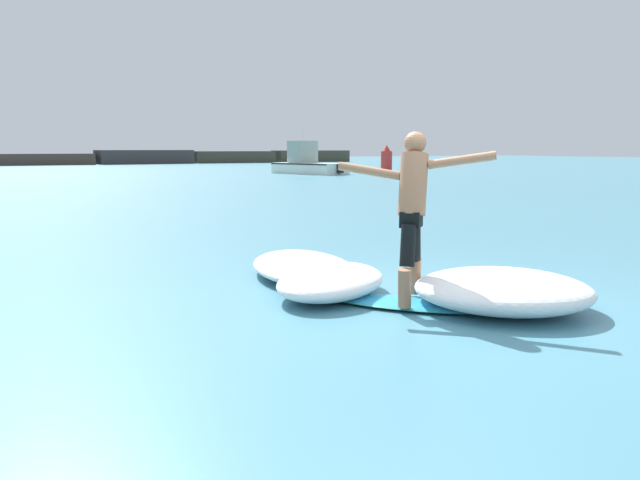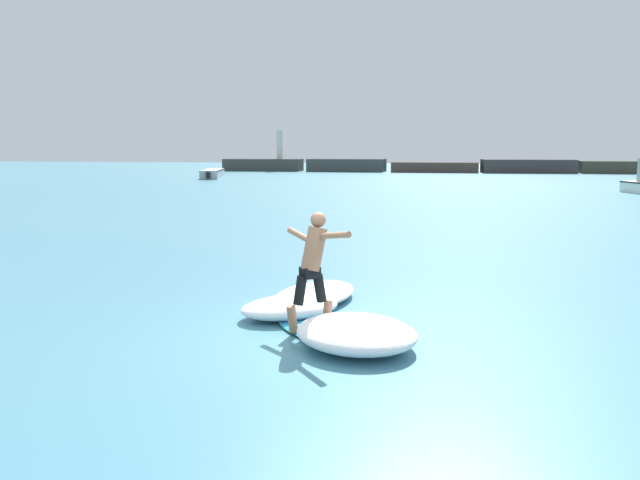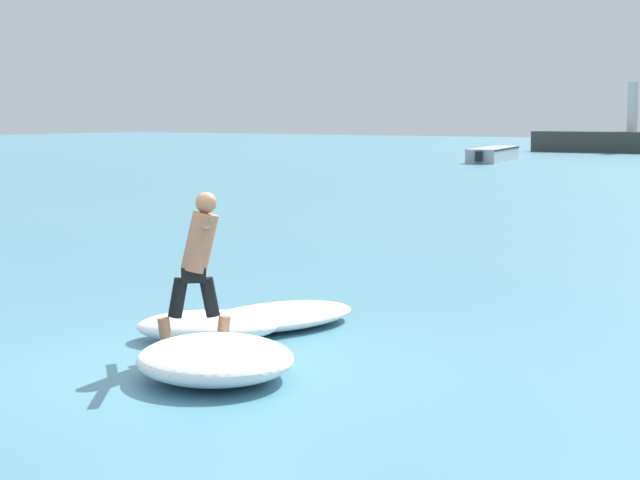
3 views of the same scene
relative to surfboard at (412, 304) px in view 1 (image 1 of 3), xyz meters
name	(u,v)px [view 1 (image 1 of 3)]	position (x,y,z in m)	size (l,w,h in m)	color
ground_plane	(445,307)	(0.29, -0.16, -0.03)	(200.00, 200.00, 0.00)	teal
rock_jetty_breakwater	(85,158)	(5.03, 61.84, 0.65)	(58.23, 4.48, 4.68)	#3B3E3A
surfboard	(412,304)	(0.00, 0.00, 0.00)	(1.62, 1.75, 0.20)	#2F9CCE
surfer	(413,202)	(0.02, 0.06, 1.04)	(1.18, 1.23, 1.73)	#9A684A
fishing_boat_near_jetty	(307,164)	(14.30, 30.67, 0.59)	(3.48, 6.00, 2.98)	white
channel_marker_buoy	(386,159)	(21.33, 32.03, 0.79)	(0.80, 0.80, 1.84)	red
wave_foam_at_tail	(331,281)	(-0.51, 0.80, 0.13)	(1.95, 1.85, 0.33)	white
wave_foam_at_nose	(503,290)	(0.74, -0.52, 0.17)	(2.35, 2.33, 0.40)	white
wave_foam_beside	(303,267)	(-0.33, 1.88, 0.10)	(1.68, 2.42, 0.26)	white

